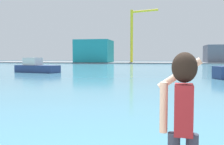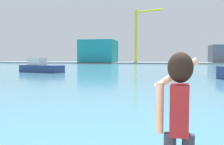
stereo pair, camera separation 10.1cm
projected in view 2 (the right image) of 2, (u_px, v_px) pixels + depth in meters
ground_plane at (163, 68)px, 51.05m from camera, size 220.00×220.00×0.00m
harbor_water at (163, 68)px, 52.99m from camera, size 140.00×100.00×0.02m
far_shore_dock at (165, 63)px, 91.95m from camera, size 140.00×20.00×0.40m
person_photographer at (179, 112)px, 2.79m from camera, size 0.53×0.55×1.74m
boat_moored at (41, 67)px, 35.83m from camera, size 7.03×3.84×2.12m
warehouse_left at (99, 51)px, 92.78m from camera, size 12.68×11.68×8.14m
port_crane at (139, 31)px, 90.07m from camera, size 10.06×3.68×18.99m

